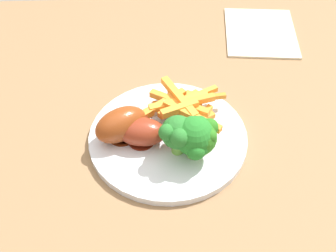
% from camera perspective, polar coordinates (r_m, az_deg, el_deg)
% --- Properties ---
extents(dining_table, '(1.12, 0.84, 0.71)m').
position_cam_1_polar(dining_table, '(0.76, 2.72, -6.08)').
color(dining_table, '#8E6B47').
rests_on(dining_table, ground_plane).
extents(dinner_plate, '(0.25, 0.25, 0.01)m').
position_cam_1_polar(dinner_plate, '(0.67, -0.00, -1.54)').
color(dinner_plate, silver).
rests_on(dinner_plate, dining_table).
extents(broccoli_floret_front, '(0.05, 0.06, 0.07)m').
position_cam_1_polar(broccoli_floret_front, '(0.61, 1.20, -0.98)').
color(broccoli_floret_front, '#78BC49').
rests_on(broccoli_floret_front, dinner_plate).
extents(broccoli_floret_middle, '(0.06, 0.06, 0.07)m').
position_cam_1_polar(broccoli_floret_middle, '(0.61, 4.09, -1.30)').
color(broccoli_floret_middle, '#8AB247').
rests_on(broccoli_floret_middle, dinner_plate).
extents(broccoli_floret_back, '(0.06, 0.07, 0.07)m').
position_cam_1_polar(broccoli_floret_back, '(0.61, 3.61, -1.50)').
color(broccoli_floret_back, '#83B15D').
rests_on(broccoli_floret_back, dinner_plate).
extents(carrot_fries_pile, '(0.15, 0.12, 0.04)m').
position_cam_1_polar(carrot_fries_pile, '(0.68, 1.78, 2.60)').
color(carrot_fries_pile, orange).
rests_on(carrot_fries_pile, dinner_plate).
extents(chicken_drumstick_near, '(0.12, 0.06, 0.04)m').
position_cam_1_polar(chicken_drumstick_near, '(0.64, -3.21, -0.81)').
color(chicken_drumstick_near, maroon).
rests_on(chicken_drumstick_near, dinner_plate).
extents(chicken_drumstick_far, '(0.13, 0.09, 0.05)m').
position_cam_1_polar(chicken_drumstick_far, '(0.65, -5.97, 0.31)').
color(chicken_drumstick_far, '#63230D').
rests_on(chicken_drumstick_far, dinner_plate).
extents(chicken_drumstick_extra, '(0.12, 0.09, 0.04)m').
position_cam_1_polar(chicken_drumstick_extra, '(0.65, -5.54, 0.24)').
color(chicken_drumstick_extra, '#5A1C10').
rests_on(chicken_drumstick_extra, dinner_plate).
extents(napkin, '(0.16, 0.18, 0.00)m').
position_cam_1_polar(napkin, '(0.91, 12.20, 12.09)').
color(napkin, beige).
rests_on(napkin, dining_table).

